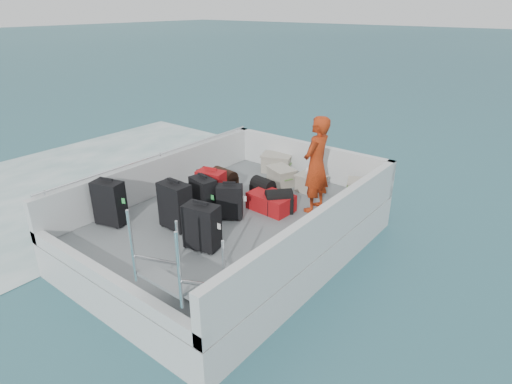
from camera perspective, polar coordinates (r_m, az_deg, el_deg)
ground at (r=7.55m, az=-3.19°, el=-7.51°), size 160.00×160.00×0.00m
wake_foam at (r=11.02m, az=-22.32°, el=1.14°), size 10.00×10.00×0.00m
ferry_hull at (r=7.40m, az=-3.24°, el=-5.53°), size 3.60×5.00×0.60m
deck at (r=7.25m, az=-3.30°, el=-3.39°), size 3.30×4.70×0.02m
deck_fittings at (r=6.66m, az=-2.95°, el=-2.31°), size 3.60×5.00×0.90m
suitcase_0 at (r=7.23m, az=-18.93°, el=-1.45°), size 0.54×0.40×0.74m
suitcase_1 at (r=7.42m, az=-11.17°, el=-0.74°), size 0.41×0.32×0.54m
suitcase_2 at (r=7.94m, az=-6.61°, el=1.10°), size 0.39×0.29×0.50m
suitcase_3 at (r=6.84m, az=-10.72°, el=-1.88°), size 0.51×0.30×0.77m
suitcase_4 at (r=7.21m, az=-7.03°, el=-0.66°), size 0.50×0.35×0.67m
suitcase_5 at (r=7.52m, az=-5.98°, el=0.42°), size 0.53×0.39×0.66m
suitcase_6 at (r=6.24m, az=-7.23°, el=-4.68°), size 0.55×0.39×0.69m
suitcase_7 at (r=7.08m, az=-3.52°, el=-1.35°), size 0.48×0.44×0.59m
suitcase_8 at (r=7.42m, az=2.02°, el=-1.31°), size 0.78×0.53×0.30m
duffel_0 at (r=8.25m, az=-4.21°, el=1.41°), size 0.52×0.35×0.32m
duffel_1 at (r=7.81m, az=0.92°, el=0.12°), size 0.44×0.35×0.32m
duffel_2 at (r=7.34m, az=3.04°, el=-1.54°), size 0.52×0.53×0.32m
crate_0 at (r=9.12m, az=2.77°, el=3.79°), size 0.69×0.58×0.35m
crate_1 at (r=8.48m, az=3.35°, el=2.04°), size 0.62×0.53×0.31m
crate_2 at (r=8.18m, az=7.36°, el=1.01°), size 0.51×0.35×0.31m
crate_3 at (r=8.10m, az=13.99°, el=0.24°), size 0.62×0.54×0.31m
yellow_bag at (r=8.04m, az=13.22°, el=-0.23°), size 0.28×0.26×0.22m
white_bag at (r=8.09m, az=7.45°, el=2.61°), size 0.24×0.24×0.18m
passenger at (r=7.23m, az=8.02°, el=3.62°), size 0.40×0.62×1.66m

